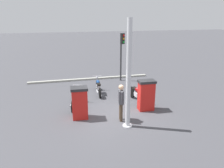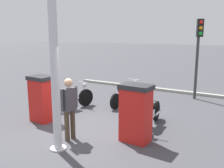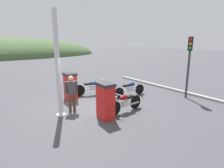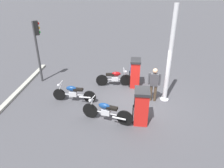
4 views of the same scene
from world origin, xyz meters
name	(u,v)px [view 2 (image 2 of 4)]	position (x,y,z in m)	size (l,w,h in m)	color
ground_plane	(83,131)	(0.00, 0.00, 0.00)	(120.00, 120.00, 0.00)	#424247
fuel_pump_near	(136,113)	(0.07, -1.63, 0.77)	(0.63, 0.85, 1.52)	red
fuel_pump_far	(42,98)	(0.07, 1.63, 0.75)	(0.68, 0.80, 1.48)	red
motorcycle_near_pump	(150,112)	(1.18, -1.62, 0.48)	(1.96, 0.56, 0.96)	black
motorcycle_far_pump	(70,97)	(1.46, 1.62, 0.48)	(2.08, 0.88, 0.97)	black
motorcycle_extra	(126,94)	(3.09, 0.09, 0.45)	(2.08, 0.59, 0.94)	black
attendant_person	(69,105)	(-0.68, -0.07, 0.95)	(0.58, 0.26, 1.66)	#473828
roadside_traffic_light	(198,45)	(5.29, -2.14, 2.32)	(0.40, 0.30, 3.37)	#38383A
canopy_support_pole	(54,63)	(-1.28, -0.17, 2.13)	(0.40, 0.40, 4.41)	silver
road_edge_kerb	(155,89)	(6.18, 0.00, 0.06)	(0.57, 8.77, 0.12)	#9E9E93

